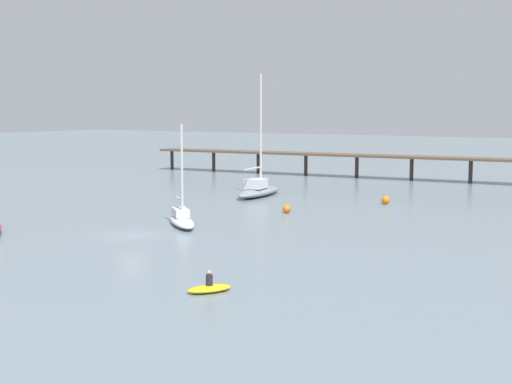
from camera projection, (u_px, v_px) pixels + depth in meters
ground_plane at (132, 235)px, 52.42m from camera, size 400.00×400.00×0.00m
pier at (490, 153)px, 88.01m from camera, size 70.17×9.27×7.11m
sailboat_white at (182, 218)px, 56.76m from camera, size 6.02×5.68×8.16m
sailboat_gray at (259, 189)px, 75.93m from camera, size 3.60×9.33×13.11m
dinghy_yellow at (209, 288)px, 36.13m from camera, size 2.16×2.59×1.14m
mooring_buoy_inner at (386, 200)px, 69.67m from camera, size 0.84×0.84×0.84m
mooring_buoy_mid at (287, 209)px, 63.70m from camera, size 0.76×0.76×0.76m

